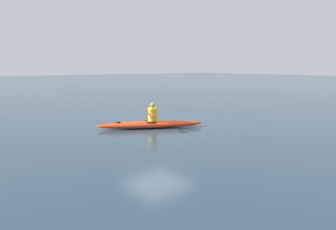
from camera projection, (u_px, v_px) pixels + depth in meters
name	position (u px, v px, depth m)	size (l,w,h in m)	color
ground_plane	(157.00, 128.00, 12.73)	(160.00, 160.00, 0.00)	#283D4C
kayak	(151.00, 124.00, 12.77)	(4.30, 2.61, 0.30)	red
kayaker	(152.00, 113.00, 12.71)	(1.09, 2.08, 0.78)	yellow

